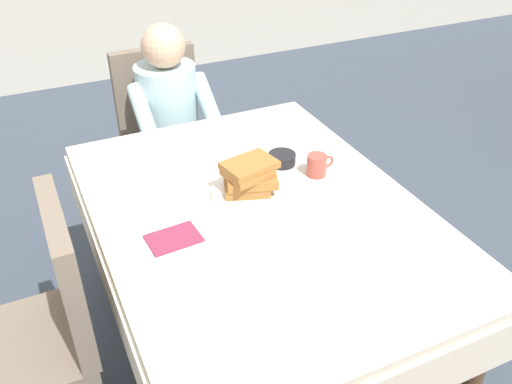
% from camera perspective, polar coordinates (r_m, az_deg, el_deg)
% --- Properties ---
extents(ground_plane, '(14.00, 14.00, 0.00)m').
position_cam_1_polar(ground_plane, '(2.44, 0.22, -16.06)').
color(ground_plane, '#3D4756').
extents(dining_table_main, '(1.12, 1.52, 0.74)m').
position_cam_1_polar(dining_table_main, '(1.99, 0.26, -3.82)').
color(dining_table_main, silver).
rests_on(dining_table_main, ground).
extents(chair_diner, '(0.44, 0.45, 0.93)m').
position_cam_1_polar(chair_diner, '(2.99, -9.57, 6.73)').
color(chair_diner, '#7A6B5B').
rests_on(chair_diner, ground).
extents(diner_person, '(0.40, 0.43, 1.12)m').
position_cam_1_polar(diner_person, '(2.80, -8.89, 7.98)').
color(diner_person, silver).
rests_on(diner_person, ground).
extents(chair_left_side, '(0.45, 0.44, 0.93)m').
position_cam_1_polar(chair_left_side, '(1.95, -21.17, -12.24)').
color(chair_left_side, '#7A6B5B').
rests_on(chair_left_side, ground).
extents(plate_breakfast, '(0.28, 0.28, 0.02)m').
position_cam_1_polar(plate_breakfast, '(2.01, -0.75, 0.05)').
color(plate_breakfast, white).
rests_on(plate_breakfast, dining_table_main).
extents(breakfast_stack, '(0.22, 0.19, 0.12)m').
position_cam_1_polar(breakfast_stack, '(1.97, -0.77, 1.64)').
color(breakfast_stack, '#A36B33').
rests_on(breakfast_stack, plate_breakfast).
extents(cup_coffee, '(0.11, 0.08, 0.08)m').
position_cam_1_polar(cup_coffee, '(2.12, 6.40, 2.81)').
color(cup_coffee, '#B24C42').
rests_on(cup_coffee, dining_table_main).
extents(bowl_butter, '(0.11, 0.11, 0.04)m').
position_cam_1_polar(bowl_butter, '(2.19, 2.72, 3.48)').
color(bowl_butter, black).
rests_on(bowl_butter, dining_table_main).
extents(fork_left_of_plate, '(0.02, 0.18, 0.00)m').
position_cam_1_polar(fork_left_of_plate, '(1.94, -5.62, -1.69)').
color(fork_left_of_plate, silver).
rests_on(fork_left_of_plate, dining_table_main).
extents(knife_right_of_plate, '(0.02, 0.20, 0.00)m').
position_cam_1_polar(knife_right_of_plate, '(2.07, 4.27, 0.87)').
color(knife_right_of_plate, silver).
rests_on(knife_right_of_plate, dining_table_main).
extents(spoon_near_edge, '(0.15, 0.05, 0.00)m').
position_cam_1_polar(spoon_near_edge, '(1.78, 3.54, -5.30)').
color(spoon_near_edge, silver).
rests_on(spoon_near_edge, dining_table_main).
extents(napkin_folded, '(0.18, 0.13, 0.01)m').
position_cam_1_polar(napkin_folded, '(1.81, -8.59, -4.80)').
color(napkin_folded, '#8C2D4C').
rests_on(napkin_folded, dining_table_main).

